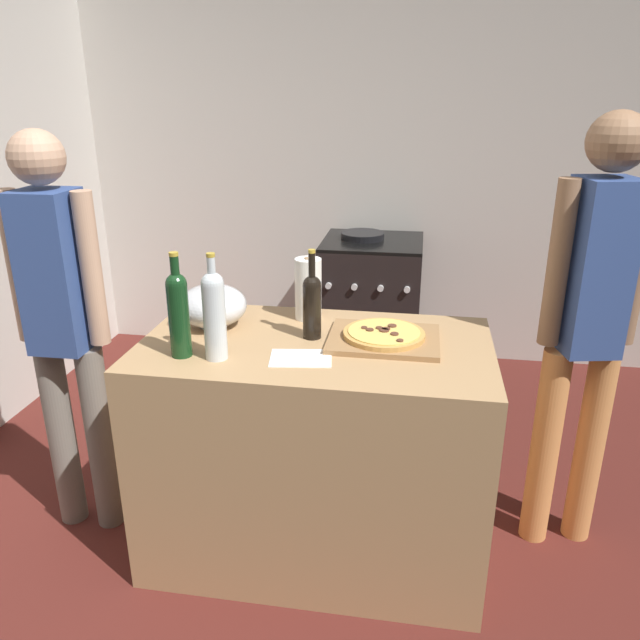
% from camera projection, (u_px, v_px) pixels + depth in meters
% --- Properties ---
extents(ground_plane, '(4.45, 3.42, 0.02)m').
position_uv_depth(ground_plane, '(344.00, 461.00, 3.12)').
color(ground_plane, '#511E19').
extents(kitchen_wall_rear, '(4.45, 0.10, 2.60)m').
position_uv_depth(kitchen_wall_rear, '(375.00, 164.00, 4.00)').
color(kitchen_wall_rear, beige).
rests_on(kitchen_wall_rear, ground_plane).
extents(counter, '(1.28, 0.72, 0.90)m').
position_uv_depth(counter, '(316.00, 448.00, 2.39)').
color(counter, tan).
rests_on(counter, ground_plane).
extents(cutting_board, '(0.40, 0.32, 0.02)m').
position_uv_depth(cutting_board, '(384.00, 339.00, 2.24)').
color(cutting_board, '#9E7247').
rests_on(cutting_board, counter).
extents(pizza, '(0.30, 0.30, 0.03)m').
position_uv_depth(pizza, '(384.00, 334.00, 2.23)').
color(pizza, tan).
rests_on(pizza, cutting_board).
extents(mixing_bowl, '(0.27, 0.27, 0.16)m').
position_uv_depth(mixing_bowl, '(212.00, 306.00, 2.36)').
color(mixing_bowl, '#B2B2B7').
rests_on(mixing_bowl, counter).
extents(paper_towel_roll, '(0.11, 0.11, 0.25)m').
position_uv_depth(paper_towel_roll, '(308.00, 289.00, 2.43)').
color(paper_towel_roll, white).
rests_on(paper_towel_roll, counter).
extents(wine_bottle_amber, '(0.08, 0.08, 0.37)m').
position_uv_depth(wine_bottle_amber, '(214.00, 312.00, 2.04)').
color(wine_bottle_amber, silver).
rests_on(wine_bottle_amber, counter).
extents(wine_bottle_green, '(0.07, 0.07, 0.37)m').
position_uv_depth(wine_bottle_green, '(178.00, 311.00, 2.07)').
color(wine_bottle_green, '#143819').
rests_on(wine_bottle_green, counter).
extents(wine_bottle_clear, '(0.07, 0.07, 0.33)m').
position_uv_depth(wine_bottle_clear, '(312.00, 303.00, 2.23)').
color(wine_bottle_clear, black).
rests_on(wine_bottle_clear, counter).
extents(recipe_sheet, '(0.23, 0.18, 0.00)m').
position_uv_depth(recipe_sheet, '(301.00, 358.00, 2.10)').
color(recipe_sheet, white).
rests_on(recipe_sheet, counter).
extents(stove, '(0.61, 0.61, 0.93)m').
position_uv_depth(stove, '(371.00, 307.00, 3.93)').
color(stove, black).
rests_on(stove, ground_plane).
extents(person_in_stripes, '(0.37, 0.20, 1.63)m').
position_uv_depth(person_in_stripes, '(62.00, 318.00, 2.35)').
color(person_in_stripes, slate).
rests_on(person_in_stripes, ground_plane).
extents(person_in_red, '(0.35, 0.24, 1.70)m').
position_uv_depth(person_in_red, '(589.00, 317.00, 2.25)').
color(person_in_red, '#D88C4C').
rests_on(person_in_red, ground_plane).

